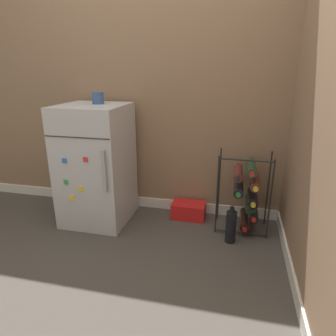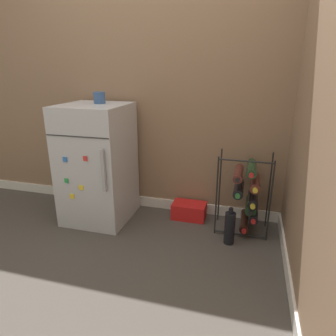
{
  "view_description": "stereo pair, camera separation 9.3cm",
  "coord_description": "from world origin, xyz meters",
  "px_view_note": "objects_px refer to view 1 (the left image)",
  "views": [
    {
      "loc": [
        0.56,
        -1.89,
        1.23
      ],
      "look_at": [
        0.05,
        0.27,
        0.48
      ],
      "focal_mm": 32.0,
      "sensor_mm": 36.0,
      "label": 1
    },
    {
      "loc": [
        0.65,
        -1.87,
        1.23
      ],
      "look_at": [
        0.05,
        0.27,
        0.48
      ],
      "focal_mm": 32.0,
      "sensor_mm": 36.0,
      "label": 2
    }
  ],
  "objects_px": {
    "soda_box": "(189,210)",
    "wine_rack": "(248,193)",
    "loose_bottle_floor": "(231,226)",
    "mini_fridge": "(96,165)",
    "fridge_top_cup": "(98,98)"
  },
  "relations": [
    {
      "from": "wine_rack",
      "to": "fridge_top_cup",
      "type": "relative_size",
      "value": 6.93
    },
    {
      "from": "soda_box",
      "to": "wine_rack",
      "type": "bearing_deg",
      "value": -10.42
    },
    {
      "from": "mini_fridge",
      "to": "soda_box",
      "type": "xyz_separation_m",
      "value": [
        0.74,
        0.18,
        -0.41
      ]
    },
    {
      "from": "wine_rack",
      "to": "loose_bottle_floor",
      "type": "bearing_deg",
      "value": -116.66
    },
    {
      "from": "soda_box",
      "to": "loose_bottle_floor",
      "type": "distance_m",
      "value": 0.48
    },
    {
      "from": "soda_box",
      "to": "mini_fridge",
      "type": "bearing_deg",
      "value": -166.47
    },
    {
      "from": "mini_fridge",
      "to": "fridge_top_cup",
      "type": "distance_m",
      "value": 0.53
    },
    {
      "from": "wine_rack",
      "to": "soda_box",
      "type": "bearing_deg",
      "value": 169.58
    },
    {
      "from": "mini_fridge",
      "to": "fridge_top_cup",
      "type": "relative_size",
      "value": 10.65
    },
    {
      "from": "fridge_top_cup",
      "to": "loose_bottle_floor",
      "type": "distance_m",
      "value": 1.4
    },
    {
      "from": "wine_rack",
      "to": "soda_box",
      "type": "distance_m",
      "value": 0.54
    },
    {
      "from": "loose_bottle_floor",
      "to": "soda_box",
      "type": "bearing_deg",
      "value": 139.91
    },
    {
      "from": "mini_fridge",
      "to": "wine_rack",
      "type": "distance_m",
      "value": 1.23
    },
    {
      "from": "mini_fridge",
      "to": "soda_box",
      "type": "height_order",
      "value": "mini_fridge"
    },
    {
      "from": "wine_rack",
      "to": "fridge_top_cup",
      "type": "bearing_deg",
      "value": -178.48
    }
  ]
}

